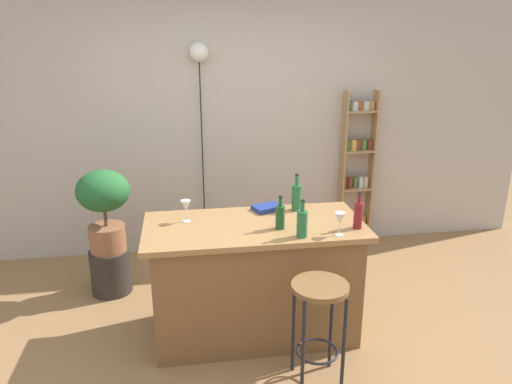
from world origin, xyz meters
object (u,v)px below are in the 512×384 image
at_px(potted_plant, 104,203).
at_px(pendant_globe_light, 199,57).
at_px(bar_stool, 319,310).
at_px(cookbook, 267,208).
at_px(bottle_wine_red, 302,223).
at_px(bottle_spirits_clear, 297,197).
at_px(bottle_olive_oil, 358,215).
at_px(wine_glass_left, 186,207).
at_px(spice_shelf, 357,164).
at_px(wine_glass_center, 340,219).
at_px(plant_stool, 111,271).
at_px(bottle_sauce_amber, 280,216).

xyz_separation_m(potted_plant, pendant_globe_light, (0.87, 0.74, 1.15)).
height_order(bar_stool, cookbook, cookbook).
distance_m(bar_stool, potted_plant, 2.08).
bearing_deg(bottle_wine_red, bottle_spirits_clear, 80.78).
height_order(potted_plant, bottle_spirits_clear, bottle_spirits_clear).
height_order(bottle_olive_oil, wine_glass_left, bottle_olive_oil).
height_order(bottle_wine_red, pendant_globe_light, pendant_globe_light).
height_order(bar_stool, wine_glass_left, wine_glass_left).
height_order(spice_shelf, wine_glass_center, spice_shelf).
xyz_separation_m(potted_plant, cookbook, (1.30, -0.52, 0.07)).
bearing_deg(bar_stool, wine_glass_center, 57.10).
distance_m(bar_stool, plant_stool, 2.09).
xyz_separation_m(spice_shelf, bottle_sauce_amber, (-1.15, -1.61, 0.09)).
bearing_deg(potted_plant, spice_shelf, 15.85).
bearing_deg(bar_stool, bottle_spirits_clear, 86.81).
bearing_deg(cookbook, bottle_wine_red, -97.45).
height_order(wine_glass_left, cookbook, wine_glass_left).
bearing_deg(bottle_spirits_clear, potted_plant, 159.96).
distance_m(bottle_sauce_amber, cookbook, 0.39).
bearing_deg(bar_stool, bottle_olive_oil, 48.89).
bearing_deg(pendant_globe_light, bottle_wine_red, -72.45).
height_order(bottle_spirits_clear, wine_glass_center, bottle_spirits_clear).
xyz_separation_m(spice_shelf, potted_plant, (-2.48, -0.70, -0.06)).
distance_m(plant_stool, potted_plant, 0.63).
relative_size(plant_stool, potted_plant, 0.55).
height_order(bottle_wine_red, wine_glass_center, bottle_wine_red).
height_order(potted_plant, wine_glass_left, potted_plant).
xyz_separation_m(spice_shelf, bottle_wine_red, (-1.04, -1.78, 0.10)).
height_order(spice_shelf, cookbook, spice_shelf).
bearing_deg(wine_glass_left, bar_stool, -43.39).
bearing_deg(bottle_olive_oil, bottle_wine_red, -168.23).
xyz_separation_m(bottle_olive_oil, bottle_wine_red, (-0.42, -0.09, -0.00)).
xyz_separation_m(spice_shelf, bottle_olive_oil, (-0.61, -1.69, 0.10)).
relative_size(bar_stool, spice_shelf, 0.44).
xyz_separation_m(bottle_spirits_clear, wine_glass_center, (0.17, -0.53, 0.01)).
relative_size(bottle_sauce_amber, pendant_globe_light, 0.11).
bearing_deg(pendant_globe_light, potted_plant, -139.64).
bearing_deg(wine_glass_center, spice_shelf, 66.47).
height_order(bottle_spirits_clear, pendant_globe_light, pendant_globe_light).
relative_size(potted_plant, bottle_olive_oil, 2.67).
bearing_deg(wine_glass_left, pendant_globe_light, 82.30).
distance_m(bottle_spirits_clear, wine_glass_center, 0.56).
relative_size(bottle_sauce_amber, wine_glass_center, 1.48).
bearing_deg(cookbook, bottle_olive_oil, -61.07).
relative_size(wine_glass_center, cookbook, 0.78).
bearing_deg(spice_shelf, bar_stool, -115.15).
height_order(plant_stool, bottle_olive_oil, bottle_olive_oil).
bearing_deg(plant_stool, wine_glass_center, -32.51).
xyz_separation_m(spice_shelf, plant_stool, (-2.48, -0.70, -0.69)).
xyz_separation_m(plant_stool, wine_glass_left, (0.68, -0.67, 0.81)).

